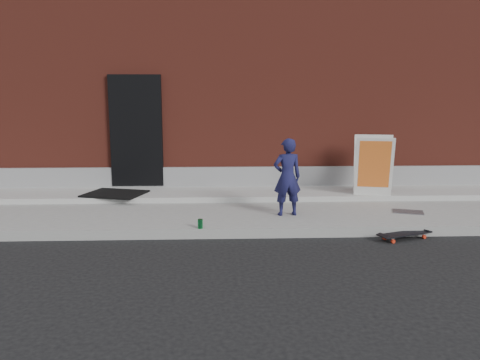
{
  "coord_description": "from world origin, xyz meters",
  "views": [
    {
      "loc": [
        -0.87,
        -6.65,
        2.02
      ],
      "look_at": [
        -0.57,
        0.8,
        0.74
      ],
      "focal_mm": 35.0,
      "sensor_mm": 36.0,
      "label": 1
    }
  ],
  "objects_px": {
    "child": "(287,177)",
    "skateboard": "(405,234)",
    "soda_can": "(200,224)",
    "pizza_sign": "(373,165)"
  },
  "relations": [
    {
      "from": "pizza_sign",
      "to": "soda_can",
      "type": "bearing_deg",
      "value": -148.79
    },
    {
      "from": "child",
      "to": "pizza_sign",
      "type": "relative_size",
      "value": 1.12
    },
    {
      "from": "child",
      "to": "pizza_sign",
      "type": "xyz_separation_m",
      "value": [
        1.79,
        1.15,
        0.03
      ]
    },
    {
      "from": "pizza_sign",
      "to": "child",
      "type": "bearing_deg",
      "value": -147.17
    },
    {
      "from": "pizza_sign",
      "to": "skateboard",
      "type": "bearing_deg",
      "value": -94.76
    },
    {
      "from": "child",
      "to": "pizza_sign",
      "type": "distance_m",
      "value": 2.13
    },
    {
      "from": "child",
      "to": "soda_can",
      "type": "distance_m",
      "value": 1.68
    },
    {
      "from": "skateboard",
      "to": "soda_can",
      "type": "xyz_separation_m",
      "value": [
        -3.0,
        0.17,
        0.14
      ]
    },
    {
      "from": "child",
      "to": "skateboard",
      "type": "distance_m",
      "value": 2.0
    },
    {
      "from": "child",
      "to": "soda_can",
      "type": "xyz_separation_m",
      "value": [
        -1.39,
        -0.77,
        -0.56
      ]
    }
  ]
}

